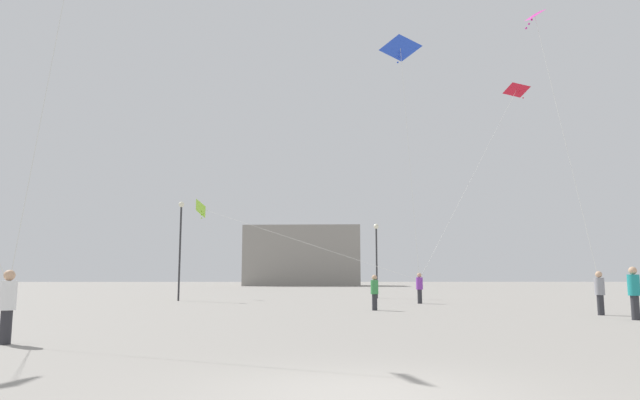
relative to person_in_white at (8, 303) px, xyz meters
name	(u,v)px	position (x,y,z in m)	size (l,w,h in m)	color
ground_plane	(362,394)	(7.50, -5.65, -0.91)	(300.00, 300.00, 0.00)	gray
person_in_white	(8,303)	(0.00, 0.00, 0.00)	(0.36, 0.36, 1.67)	#2D2D33
person_in_green	(375,291)	(9.90, 12.61, -0.05)	(0.35, 0.35, 1.58)	#2D2D33
person_in_teal	(634,291)	(18.37, 6.70, 0.11)	(0.41, 0.41, 1.86)	#2D2D33
person_in_grey	(600,291)	(18.45, 9.22, 0.03)	(0.38, 0.38, 1.72)	#2D2D33
person_in_purple	(420,287)	(13.22, 18.97, 0.03)	(0.37, 0.37, 1.71)	#2D2D33
kite_crimson_delta	(515,94)	(21.47, 24.92, 13.34)	(9.25, 6.93, 13.60)	red
kite_lime_delta	(205,210)	(-0.34, 26.74, 5.26)	(14.44, 8.78, 5.49)	#8CD12D
kite_cobalt_delta	(401,52)	(11.87, 15.86, 12.59)	(2.29, 3.77, 12.82)	blue
kite_magenta_delta	(536,24)	(17.62, 11.91, 12.43)	(1.31, 3.36, 12.76)	#D12899
building_left_hall	(303,256)	(6.50, 80.98, 3.86)	(19.19, 12.46, 9.55)	gray
lamppost_east	(180,236)	(-1.13, 22.88, 3.14)	(0.36, 0.36, 6.24)	#2D2D30
lamppost_west	(376,248)	(11.79, 26.72, 2.56)	(0.36, 0.36, 5.20)	#2D2D30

